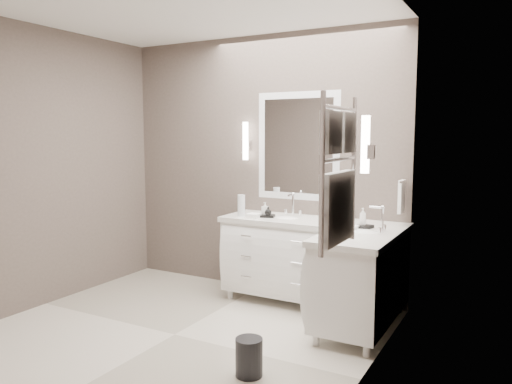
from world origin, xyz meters
The scene contains 20 objects.
floor centered at (0.00, 0.00, -0.01)m, with size 3.20×3.00×0.01m, color beige.
ceiling centered at (0.00, 0.00, 2.71)m, with size 3.20×3.00×0.01m, color white.
wall_back centered at (0.00, 1.50, 1.35)m, with size 3.20×0.01×2.70m, color #514641.
wall_left centered at (-1.60, 0.00, 1.35)m, with size 0.01×3.00×2.70m, color #514641.
wall_right centered at (1.60, 0.00, 1.35)m, with size 0.01×3.00×2.70m, color #514641.
vanity_back centered at (0.45, 1.23, 0.49)m, with size 1.24×0.59×0.97m.
vanity_right centered at (1.33, 0.90, 0.49)m, with size 0.59×1.24×0.97m.
mirror_back centered at (0.45, 1.49, 1.55)m, with size 0.90×0.02×1.10m.
mirror_right centered at (1.59, 0.80, 1.55)m, with size 0.02×0.90×1.10m.
sconce_back centered at (-0.13, 1.43, 1.59)m, with size 0.06×0.06×0.40m.
sconce_right centered at (1.53, 0.22, 1.59)m, with size 0.06×0.06×0.40m.
towel_bar_corner centered at (1.54, 1.36, 1.12)m, with size 0.03×0.22×0.30m.
towel_ladder centered at (1.55, -0.40, 1.39)m, with size 0.06×0.58×0.90m.
waste_bin centered at (0.90, -0.32, 0.13)m, with size 0.19×0.19×0.27m, color black.
amenity_tray_back centered at (0.26, 1.16, 0.86)m, with size 0.15×0.12×0.02m, color black.
amenity_tray_right centered at (1.28, 1.03, 0.86)m, with size 0.13×0.18×0.03m, color black.
water_bottle centered at (0.02, 1.08, 0.96)m, with size 0.08×0.08×0.22m, color silver.
soap_bottle_a centered at (0.23, 1.18, 0.93)m, with size 0.05×0.06×0.12m, color white.
soap_bottle_b centered at (0.29, 1.13, 0.92)m, with size 0.07×0.07×0.09m, color black.
soap_bottle_c centered at (1.28, 1.03, 0.95)m, with size 0.06×0.06×0.15m, color white.
Camera 1 is at (2.53, -3.19, 1.67)m, focal length 35.00 mm.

